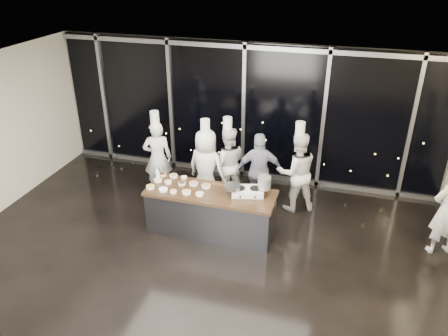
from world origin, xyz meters
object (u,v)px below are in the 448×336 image
(frying_pan, at_px, (232,187))
(demo_counter, at_px, (211,212))
(stock_pot, at_px, (264,182))
(chef_center, at_px, (227,163))
(chef_left, at_px, (206,167))
(chef_far_left, at_px, (158,157))
(chef_right, at_px, (297,172))
(guest, at_px, (259,171))
(stove, at_px, (247,191))
(chef_side, at_px, (448,210))

(frying_pan, bearing_deg, demo_counter, 167.77)
(stock_pot, height_order, chef_center, chef_center)
(chef_left, bearing_deg, chef_center, -121.10)
(frying_pan, bearing_deg, chef_far_left, 135.94)
(chef_right, bearing_deg, guest, -14.04)
(frying_pan, bearing_deg, guest, 62.39)
(chef_right, bearing_deg, stock_pot, 44.76)
(chef_center, bearing_deg, chef_left, 27.25)
(frying_pan, xyz_separation_m, chef_left, (-0.83, 0.98, -0.20))
(chef_left, bearing_deg, demo_counter, 125.29)
(chef_right, bearing_deg, chef_left, -13.71)
(chef_left, bearing_deg, chef_right, -157.66)
(stove, bearing_deg, chef_center, 106.05)
(chef_far_left, distance_m, chef_side, 5.83)
(guest, height_order, chef_side, chef_side)
(chef_right, bearing_deg, chef_side, 141.21)
(demo_counter, bearing_deg, chef_center, 92.71)
(stove, xyz_separation_m, stock_pot, (0.30, 0.07, 0.20))
(demo_counter, xyz_separation_m, frying_pan, (0.41, 0.02, 0.61))
(demo_counter, bearing_deg, chef_left, 113.07)
(chef_left, height_order, guest, chef_left)
(frying_pan, distance_m, chef_right, 1.68)
(chef_right, xyz_separation_m, chef_side, (2.77, -0.74, 0.02))
(demo_counter, xyz_separation_m, chef_center, (-0.07, 1.38, 0.39))
(chef_side, bearing_deg, chef_right, -38.34)
(frying_pan, xyz_separation_m, chef_right, (1.03, 1.31, -0.19))
(chef_left, distance_m, chef_side, 4.64)
(chef_left, relative_size, chef_right, 0.99)
(frying_pan, distance_m, chef_center, 1.46)
(frying_pan, distance_m, chef_side, 3.84)
(frying_pan, xyz_separation_m, guest, (0.27, 1.18, -0.23))
(chef_far_left, height_order, chef_left, same)
(demo_counter, relative_size, chef_center, 1.30)
(stock_pot, xyz_separation_m, chef_center, (-1.05, 1.20, -0.32))
(frying_pan, relative_size, chef_right, 0.30)
(demo_counter, relative_size, chef_far_left, 1.27)
(chef_center, bearing_deg, chef_right, 158.67)
(chef_right, relative_size, chef_side, 0.99)
(chef_side, bearing_deg, frying_pan, -14.82)
(frying_pan, xyz_separation_m, chef_center, (-0.47, 1.36, -0.23))
(demo_counter, height_order, stove, stove)
(frying_pan, height_order, chef_left, chef_left)
(stove, bearing_deg, frying_pan, -177.09)
(stock_pot, relative_size, chef_far_left, 0.12)
(frying_pan, bearing_deg, chef_center, 94.56)
(demo_counter, relative_size, frying_pan, 4.23)
(demo_counter, bearing_deg, chef_right, 42.79)
(chef_center, height_order, guest, chef_center)
(stove, relative_size, chef_left, 0.34)
(frying_pan, distance_m, chef_far_left, 2.31)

